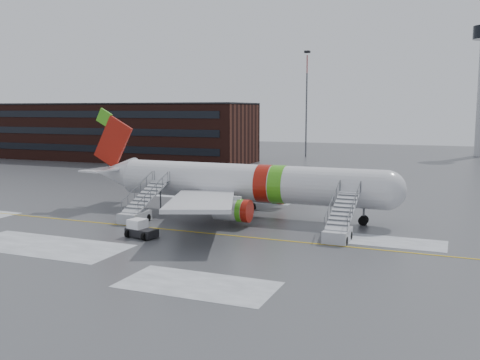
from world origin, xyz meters
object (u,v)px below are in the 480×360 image
at_px(airstair_fwd, 339,227).
at_px(pushback_tug, 140,229).
at_px(airliner, 239,183).
at_px(airstair_aft, 139,210).

height_order(airstair_fwd, pushback_tug, airstair_fwd).
xyz_separation_m(airstair_fwd, pushback_tug, (-16.17, -5.78, -0.38)).
bearing_deg(pushback_tug, airstair_fwd, 19.68).
distance_m(airliner, airstair_fwd, 13.84).
height_order(airstair_fwd, airstair_aft, same).
relative_size(airstair_aft, pushback_tug, 2.62).
height_order(airliner, airstair_aft, airliner).
xyz_separation_m(airliner, pushback_tug, (-4.20, -12.32, -2.73)).
distance_m(airliner, airstair_aft, 10.66).
distance_m(airstair_aft, pushback_tug, 6.98).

